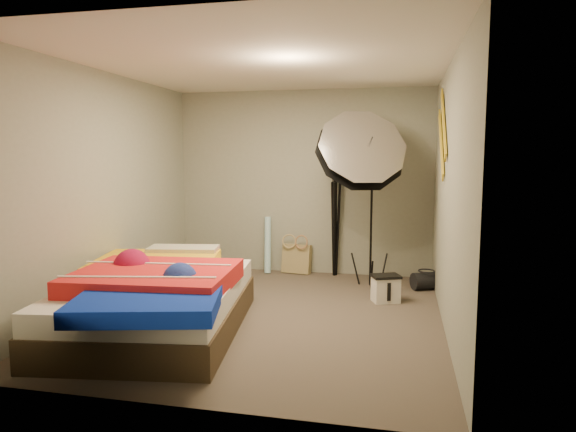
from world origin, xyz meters
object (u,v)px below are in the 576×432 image
(wrapping_roll, at_px, (268,245))
(camera_case, at_px, (386,289))
(bed, at_px, (157,298))
(tote_bag, at_px, (297,259))
(duffel_bag, at_px, (426,281))
(photo_umbrella, at_px, (360,154))
(camera_tripod, at_px, (335,217))

(wrapping_roll, bearing_deg, camera_case, -34.29)
(wrapping_roll, xyz_separation_m, bed, (-0.39, -2.54, -0.07))
(camera_case, relative_size, bed, 0.11)
(tote_bag, bearing_deg, bed, -97.49)
(duffel_bag, bearing_deg, tote_bag, 138.19)
(wrapping_roll, bearing_deg, bed, -98.72)
(tote_bag, xyz_separation_m, bed, (-0.79, -2.59, 0.12))
(photo_umbrella, bearing_deg, duffel_bag, 8.06)
(tote_bag, height_order, camera_case, tote_bag)
(wrapping_roll, distance_m, camera_tripod, 1.02)
(camera_case, distance_m, photo_umbrella, 1.63)
(tote_bag, xyz_separation_m, photo_umbrella, (0.89, -0.64, 1.44))
(tote_bag, bearing_deg, camera_case, -33.72)
(duffel_bag, xyz_separation_m, photo_umbrella, (-0.82, -0.12, 1.53))
(camera_case, relative_size, photo_umbrella, 0.12)
(wrapping_roll, height_order, photo_umbrella, photo_umbrella)
(wrapping_roll, relative_size, bed, 0.31)
(camera_case, bearing_deg, tote_bag, 114.97)
(camera_case, distance_m, camera_tripod, 1.51)
(duffel_bag, xyz_separation_m, camera_tripod, (-1.18, 0.50, 0.70))
(wrapping_roll, height_order, camera_case, wrapping_roll)
(wrapping_roll, height_order, duffel_bag, wrapping_roll)
(camera_case, bearing_deg, photo_umbrella, 101.52)
(camera_case, height_order, duffel_bag, camera_case)
(bed, xyz_separation_m, camera_tripod, (1.33, 2.57, 0.49))
(bed, bearing_deg, camera_case, 34.88)
(tote_bag, bearing_deg, duffel_bag, -7.41)
(wrapping_roll, bearing_deg, camera_tripod, 1.61)
(tote_bag, distance_m, photo_umbrella, 1.81)
(wrapping_roll, distance_m, bed, 2.58)
(wrapping_roll, bearing_deg, photo_umbrella, -24.45)
(camera_case, bearing_deg, camera_tripod, 100.00)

